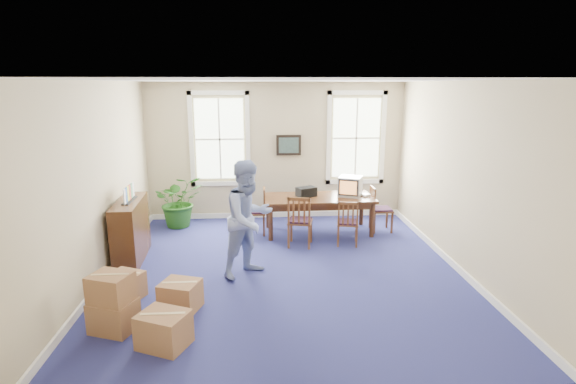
{
  "coord_description": "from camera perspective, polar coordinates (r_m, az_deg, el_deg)",
  "views": [
    {
      "loc": [
        -0.45,
        -7.23,
        3.14
      ],
      "look_at": [
        0.1,
        0.6,
        1.25
      ],
      "focal_mm": 28.0,
      "sensor_mm": 36.0,
      "label": 1
    }
  ],
  "objects": [
    {
      "name": "floor",
      "position": [
        7.9,
        -0.42,
        -9.89
      ],
      "size": [
        6.5,
        6.5,
        0.0
      ],
      "primitive_type": "plane",
      "color": "navy",
      "rests_on": "ground"
    },
    {
      "name": "ceiling",
      "position": [
        7.25,
        -0.47,
        14.0
      ],
      "size": [
        6.5,
        6.5,
        0.0
      ],
      "primitive_type": "plane",
      "rotation": [
        3.14,
        0.0,
        0.0
      ],
      "color": "white",
      "rests_on": "ground"
    },
    {
      "name": "wall_back",
      "position": [
        10.61,
        -1.56,
        5.18
      ],
      "size": [
        6.5,
        0.0,
        6.5
      ],
      "primitive_type": "plane",
      "rotation": [
        1.57,
        0.0,
        0.0
      ],
      "color": "tan",
      "rests_on": "ground"
    },
    {
      "name": "wall_front",
      "position": [
        4.3,
        2.32,
        -7.51
      ],
      "size": [
        6.5,
        0.0,
        6.5
      ],
      "primitive_type": "plane",
      "rotation": [
        -1.57,
        0.0,
        0.0
      ],
      "color": "tan",
      "rests_on": "ground"
    },
    {
      "name": "wall_left",
      "position": [
        7.82,
        -22.95,
        1.09
      ],
      "size": [
        0.0,
        6.5,
        6.5
      ],
      "primitive_type": "plane",
      "rotation": [
        1.57,
        0.0,
        1.57
      ],
      "color": "tan",
      "rests_on": "ground"
    },
    {
      "name": "wall_right",
      "position": [
        8.16,
        21.08,
        1.74
      ],
      "size": [
        0.0,
        6.5,
        6.5
      ],
      "primitive_type": "plane",
      "rotation": [
        1.57,
        0.0,
        -1.57
      ],
      "color": "tan",
      "rests_on": "ground"
    },
    {
      "name": "baseboard_back",
      "position": [
        10.91,
        -1.5,
        -2.87
      ],
      "size": [
        6.0,
        0.04,
        0.12
      ],
      "primitive_type": "cube",
      "color": "white",
      "rests_on": "ground"
    },
    {
      "name": "baseboard_left",
      "position": [
        8.26,
        -21.76,
        -9.4
      ],
      "size": [
        0.04,
        6.5,
        0.12
      ],
      "primitive_type": "cube",
      "color": "white",
      "rests_on": "ground"
    },
    {
      "name": "baseboard_right",
      "position": [
        8.58,
        20.02,
        -8.38
      ],
      "size": [
        0.04,
        6.5,
        0.12
      ],
      "primitive_type": "cube",
      "color": "white",
      "rests_on": "ground"
    },
    {
      "name": "window_left",
      "position": [
        10.57,
        -8.67,
        6.65
      ],
      "size": [
        1.4,
        0.12,
        2.2
      ],
      "primitive_type": null,
      "color": "white",
      "rests_on": "ground"
    },
    {
      "name": "window_right",
      "position": [
        10.8,
        8.63,
        6.79
      ],
      "size": [
        1.4,
        0.12,
        2.2
      ],
      "primitive_type": null,
      "color": "white",
      "rests_on": "ground"
    },
    {
      "name": "wall_picture",
      "position": [
        10.55,
        0.09,
        5.97
      ],
      "size": [
        0.58,
        0.06,
        0.48
      ],
      "primitive_type": null,
      "color": "black",
      "rests_on": "ground"
    },
    {
      "name": "conference_table",
      "position": [
        9.73,
        3.89,
        -2.87
      ],
      "size": [
        2.36,
        1.13,
        0.79
      ],
      "primitive_type": null,
      "rotation": [
        0.0,
        0.0,
        0.03
      ],
      "color": "#442513",
      "rests_on": "ground"
    },
    {
      "name": "crt_tv",
      "position": [
        9.75,
        7.92,
        0.75
      ],
      "size": [
        0.62,
        0.65,
        0.42
      ],
      "primitive_type": null,
      "rotation": [
        0.0,
        0.0,
        -0.4
      ],
      "color": "#B7B7BC",
      "rests_on": "conference_table"
    },
    {
      "name": "game_console",
      "position": [
        9.81,
        9.77,
        -0.35
      ],
      "size": [
        0.21,
        0.23,
        0.05
      ],
      "primitive_type": "cube",
      "rotation": [
        0.0,
        0.0,
        0.33
      ],
      "color": "white",
      "rests_on": "conference_table"
    },
    {
      "name": "equipment_bag",
      "position": [
        9.62,
        2.33,
        0.03
      ],
      "size": [
        0.47,
        0.4,
        0.2
      ],
      "primitive_type": "cube",
      "rotation": [
        0.0,
        0.0,
        0.43
      ],
      "color": "black",
      "rests_on": "conference_table"
    },
    {
      "name": "chair_near_left",
      "position": [
        8.89,
        1.55,
        -3.63
      ],
      "size": [
        0.55,
        0.55,
        1.04
      ],
      "primitive_type": null,
      "rotation": [
        0.0,
        0.0,
        2.93
      ],
      "color": "brown",
      "rests_on": "ground"
    },
    {
      "name": "chair_near_right",
      "position": [
        9.04,
        7.59,
        -3.81
      ],
      "size": [
        0.49,
        0.49,
        0.93
      ],
      "primitive_type": null,
      "rotation": [
        0.0,
        0.0,
        2.95
      ],
      "color": "brown",
      "rests_on": "ground"
    },
    {
      "name": "chair_end_left",
      "position": [
        9.61,
        -4.27,
        -2.45
      ],
      "size": [
        0.45,
        0.45,
        1.0
      ],
      "primitive_type": null,
      "rotation": [
        0.0,
        0.0,
        -1.58
      ],
      "color": "brown",
      "rests_on": "ground"
    },
    {
      "name": "chair_end_right",
      "position": [
        9.99,
        11.76,
        -2.12
      ],
      "size": [
        0.44,
        0.44,
        0.99
      ],
      "primitive_type": null,
      "rotation": [
        0.0,
        0.0,
        1.57
      ],
      "color": "brown",
      "rests_on": "ground"
    },
    {
      "name": "man",
      "position": [
        7.45,
        -4.98,
        -3.39
      ],
      "size": [
        1.21,
        1.19,
        1.96
      ],
      "primitive_type": "imported",
      "rotation": [
        0.0,
        0.0,
        0.72
      ],
      "color": "#8899CF",
      "rests_on": "ground"
    },
    {
      "name": "credenza",
      "position": [
        8.63,
        -19.33,
        -4.61
      ],
      "size": [
        0.49,
        1.46,
        1.13
      ],
      "primitive_type": "cube",
      "rotation": [
        0.0,
        0.0,
        0.06
      ],
      "color": "#442513",
      "rests_on": "ground"
    },
    {
      "name": "brochure_rack",
      "position": [
        8.44,
        -19.57,
        0.01
      ],
      "size": [
        0.2,
        0.69,
        0.3
      ],
      "primitive_type": null,
      "rotation": [
        0.0,
        0.0,
        -0.11
      ],
      "color": "#99999E",
      "rests_on": "credenza"
    },
    {
      "name": "potted_plant",
      "position": [
        10.37,
        -13.64,
        -1.1
      ],
      "size": [
        1.3,
        1.21,
        1.18
      ],
      "primitive_type": "imported",
      "rotation": [
        0.0,
        0.0,
        0.33
      ],
      "color": "#1F5416",
      "rests_on": "ground"
    },
    {
      "name": "cardboard_boxes",
      "position": [
        6.41,
        -19.33,
        -12.46
      ],
      "size": [
        1.85,
        1.85,
        0.83
      ],
      "primitive_type": null,
      "rotation": [
        0.0,
        0.0,
        -0.35
      ],
      "color": "#A16E45",
      "rests_on": "ground"
    }
  ]
}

